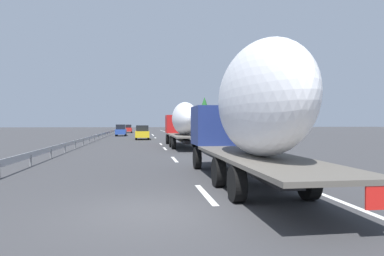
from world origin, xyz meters
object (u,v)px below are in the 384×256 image
object	(u,v)px
truck_trailing	(249,111)
road_sign	(187,123)
truck_lead	(183,122)
car_yellow_coupe	(142,132)
car_blue_sedan	(121,130)
car_red_compact	(128,129)

from	to	relation	value
truck_trailing	road_sign	size ratio (longest dim) A/B	4.26
truck_lead	car_yellow_coupe	distance (m)	15.86
truck_trailing	car_yellow_coupe	distance (m)	35.80
truck_lead	car_yellow_coupe	world-z (taller)	truck_lead
truck_lead	car_yellow_coupe	xyz separation A→B (m)	(15.34, 3.76, -1.40)
truck_trailing	car_yellow_coupe	xyz separation A→B (m)	(35.56, 3.76, -1.76)
road_sign	car_blue_sedan	bearing A→B (deg)	53.35
car_blue_sedan	car_yellow_coupe	world-z (taller)	car_blue_sedan
truck_lead	truck_trailing	size ratio (longest dim) A/B	1.02
truck_trailing	car_yellow_coupe	size ratio (longest dim) A/B	3.02
car_red_compact	car_blue_sedan	bearing A→B (deg)	178.67
car_red_compact	truck_lead	bearing A→B (deg)	-171.76
truck_trailing	car_red_compact	distance (m)	68.43
car_blue_sedan	car_yellow_coupe	bearing A→B (deg)	-164.60
truck_lead	car_red_compact	size ratio (longest dim) A/B	3.05
truck_trailing	car_blue_sedan	xyz separation A→B (m)	(48.69, 7.37, -1.74)
car_yellow_coupe	car_red_compact	bearing A→B (deg)	5.57
truck_trailing	car_yellow_coupe	world-z (taller)	truck_trailing
truck_trailing	road_sign	bearing A→B (deg)	-4.33
truck_lead	road_sign	bearing A→B (deg)	-8.53
truck_lead	car_blue_sedan	xyz separation A→B (m)	(28.47, 7.37, -1.38)
car_yellow_coupe	car_blue_sedan	bearing A→B (deg)	15.40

